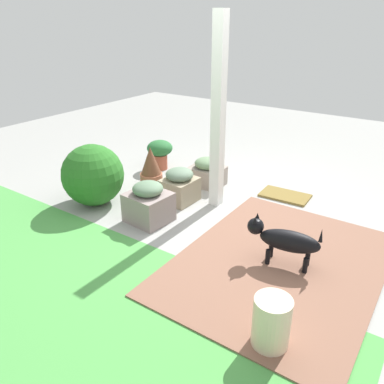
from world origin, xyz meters
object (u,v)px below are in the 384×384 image
(round_shrub, at_px, (93,175))
(dog, at_px, (284,240))
(porch_pillar, at_px, (218,116))
(stone_planter_mid, at_px, (149,203))
(doormat, at_px, (285,196))
(stone_planter_nearest, at_px, (207,173))
(terracotta_pot_broad, at_px, (160,151))
(terracotta_pot_spiky, at_px, (151,169))
(ceramic_urn, at_px, (271,323))
(stone_planter_near, at_px, (180,186))

(round_shrub, distance_m, dog, 2.51)
(porch_pillar, height_order, dog, porch_pillar)
(stone_planter_mid, bearing_deg, doormat, -124.94)
(stone_planter_nearest, bearing_deg, terracotta_pot_broad, -7.60)
(stone_planter_mid, relative_size, terracotta_pot_spiky, 0.85)
(porch_pillar, height_order, terracotta_pot_spiky, porch_pillar)
(ceramic_urn, distance_m, doormat, 2.64)
(terracotta_pot_spiky, height_order, doormat, terracotta_pot_spiky)
(stone_planter_nearest, bearing_deg, dog, 143.27)
(ceramic_urn, xyz_separation_m, doormat, (0.88, -2.48, -0.19))
(terracotta_pot_spiky, height_order, dog, terracotta_pot_spiky)
(stone_planter_near, bearing_deg, dog, 160.51)
(porch_pillar, bearing_deg, stone_planter_near, 25.48)
(stone_planter_nearest, distance_m, dog, 2.04)
(terracotta_pot_broad, bearing_deg, dog, 152.44)
(porch_pillar, distance_m, doormat, 1.47)
(stone_planter_nearest, xyz_separation_m, terracotta_pot_spiky, (0.59, 0.51, 0.09))
(dog, bearing_deg, doormat, -69.11)
(stone_planter_nearest, height_order, ceramic_urn, ceramic_urn)
(porch_pillar, xyz_separation_m, stone_planter_mid, (0.41, 0.83, -0.91))
(dog, xyz_separation_m, ceramic_urn, (-0.32, 1.00, -0.07))
(stone_planter_near, bearing_deg, round_shrub, 37.63)
(terracotta_pot_spiky, bearing_deg, ceramic_urn, 146.08)
(doormat, bearing_deg, terracotta_pot_broad, 3.78)
(terracotta_pot_spiky, distance_m, ceramic_urn, 3.07)
(stone_planter_near, height_order, terracotta_pot_broad, terracotta_pot_broad)
(stone_planter_nearest, relative_size, ceramic_urn, 1.25)
(stone_planter_near, distance_m, round_shrub, 1.10)
(stone_planter_near, height_order, doormat, stone_planter_near)
(round_shrub, height_order, terracotta_pot_broad, round_shrub)
(stone_planter_mid, bearing_deg, terracotta_pot_spiky, -51.81)
(porch_pillar, relative_size, stone_planter_near, 5.05)
(stone_planter_near, distance_m, dog, 1.75)
(stone_planter_nearest, distance_m, stone_planter_near, 0.64)
(round_shrub, bearing_deg, terracotta_pot_broad, -86.83)
(porch_pillar, relative_size, terracotta_pot_spiky, 3.85)
(porch_pillar, distance_m, stone_planter_near, 1.03)
(stone_planter_mid, bearing_deg, stone_planter_nearest, -89.77)
(terracotta_pot_broad, xyz_separation_m, doormat, (-2.02, -0.13, -0.27))
(porch_pillar, bearing_deg, stone_planter_mid, 63.68)
(porch_pillar, bearing_deg, dog, 147.29)
(stone_planter_mid, distance_m, terracotta_pot_spiky, 0.97)
(terracotta_pot_broad, xyz_separation_m, ceramic_urn, (-2.90, 2.35, -0.08))
(round_shrub, distance_m, terracotta_pot_broad, 1.43)
(stone_planter_nearest, height_order, doormat, stone_planter_nearest)
(porch_pillar, distance_m, round_shrub, 1.72)
(stone_planter_near, bearing_deg, stone_planter_mid, 91.19)
(stone_planter_near, relative_size, terracotta_pot_broad, 0.98)
(porch_pillar, distance_m, stone_planter_nearest, 1.12)
(round_shrub, bearing_deg, stone_planter_nearest, -123.64)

